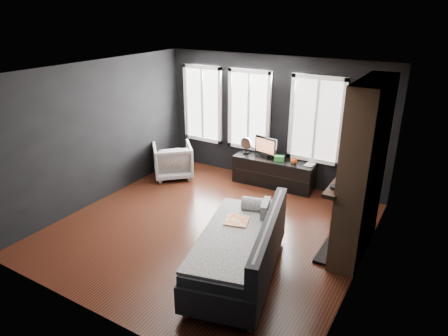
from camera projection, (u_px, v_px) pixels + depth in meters
The scene contains 18 objects.
floor at pixel (210, 228), 6.98m from camera, with size 5.00×5.00×0.00m, color black.
ceiling at pixel (208, 71), 5.96m from camera, with size 5.00×5.00×0.00m, color white.
wall_back at pixel (273, 120), 8.46m from camera, with size 5.00×0.02×2.70m, color black.
wall_left at pixel (100, 133), 7.65m from camera, with size 0.02×5.00×2.70m, color black.
wall_right at pixel (368, 189), 5.29m from camera, with size 0.02×5.00×2.70m, color black.
windows at pixel (254, 70), 8.25m from camera, with size 4.00×0.16×1.76m, color white, non-canonical shape.
fireplace at pixel (363, 171), 5.86m from camera, with size 0.70×1.62×2.70m, color #93724C, non-canonical shape.
sofa at pixel (238, 246), 5.60m from camera, with size 1.12×2.24×0.96m, color #272629, non-canonical shape.
stripe_pillow at pixel (265, 214), 6.03m from camera, with size 0.09×0.40×0.40m, color gray.
armchair at pixel (173, 159), 8.93m from camera, with size 0.82×0.77×0.85m, color white.
media_console at pixel (274, 172), 8.56m from camera, with size 1.74×0.54×0.60m, color black, non-canonical shape.
monitor at pixel (266, 146), 8.48m from camera, with size 0.55×0.12×0.49m, color black, non-canonical shape.
desk_fan at pixel (246, 145), 8.69m from camera, with size 0.27×0.27×0.38m, color #9A9A9A, non-canonical shape.
mug at pixel (294, 161), 8.17m from camera, with size 0.13×0.11×0.13m, color #C85519.
book at pixel (306, 159), 8.12m from camera, with size 0.17×0.02×0.23m, color tan.
storage_box at pixel (279, 158), 8.32m from camera, with size 0.21×0.13×0.11m, color #2A7631.
mantel_vase at pixel (353, 160), 6.35m from camera, with size 0.19×0.20×0.19m, color gold.
mantel_clock at pixel (335, 187), 5.58m from camera, with size 0.13×0.13×0.04m, color black.
Camera 1 is at (3.30, -5.10, 3.61)m, focal length 32.00 mm.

